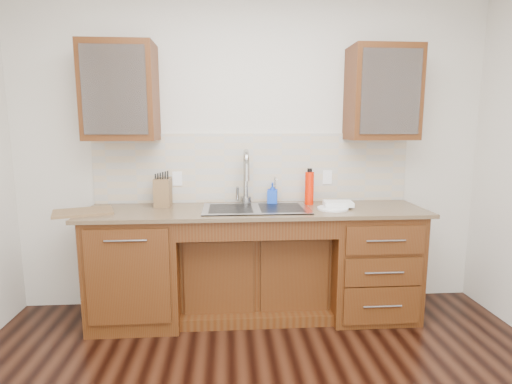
{
  "coord_description": "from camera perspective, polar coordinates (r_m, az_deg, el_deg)",
  "views": [
    {
      "loc": [
        -0.22,
        -1.69,
        1.56
      ],
      "look_at": [
        0.0,
        1.4,
        1.05
      ],
      "focal_mm": 28.0,
      "sensor_mm": 36.0,
      "label": 1
    }
  ],
  "objects": [
    {
      "name": "wall_back",
      "position": [
        3.5,
        -0.47,
        5.92
      ],
      "size": [
        4.0,
        0.1,
        2.7
      ],
      "primitive_type": "cube",
      "color": "beige",
      "rests_on": "ground"
    },
    {
      "name": "base_cabinet_left",
      "position": [
        3.4,
        -16.51,
        -10.28
      ],
      "size": [
        0.7,
        0.62,
        0.88
      ],
      "primitive_type": "cube",
      "color": "#593014",
      "rests_on": "ground"
    },
    {
      "name": "base_cabinet_center",
      "position": [
        3.44,
        -0.16,
        -11.21
      ],
      "size": [
        1.2,
        0.44,
        0.7
      ],
      "primitive_type": "cube",
      "color": "#593014",
      "rests_on": "ground"
    },
    {
      "name": "base_cabinet_right",
      "position": [
        3.52,
        15.78,
        -9.55
      ],
      "size": [
        0.7,
        0.62,
        0.88
      ],
      "primitive_type": "cube",
      "color": "#593014",
      "rests_on": "ground"
    },
    {
      "name": "countertop",
      "position": [
        3.19,
        -0.03,
        -2.68
      ],
      "size": [
        2.7,
        0.65,
        0.03
      ],
      "primitive_type": "cube",
      "color": "#84705B",
      "rests_on": "base_cabinet_left"
    },
    {
      "name": "backsplash",
      "position": [
        3.45,
        -0.41,
        3.45
      ],
      "size": [
        2.7,
        0.02,
        0.59
      ],
      "primitive_type": "cube",
      "color": "beige",
      "rests_on": "wall_back"
    },
    {
      "name": "sink",
      "position": [
        3.19,
        -0.01,
        -3.96
      ],
      "size": [
        0.84,
        0.46,
        0.19
      ],
      "primitive_type": "cube",
      "color": "#9E9EA5",
      "rests_on": "countertop"
    },
    {
      "name": "faucet",
      "position": [
        3.36,
        -1.49,
        1.66
      ],
      "size": [
        0.04,
        0.04,
        0.4
      ],
      "primitive_type": "cylinder",
      "color": "#999993",
      "rests_on": "countertop"
    },
    {
      "name": "filter_tap",
      "position": [
        3.4,
        2.72,
        0.38
      ],
      "size": [
        0.02,
        0.02,
        0.24
      ],
      "primitive_type": "cylinder",
      "color": "#999993",
      "rests_on": "countertop"
    },
    {
      "name": "upper_cabinet_left",
      "position": [
        3.38,
        -18.81,
        13.37
      ],
      "size": [
        0.55,
        0.34,
        0.75
      ],
      "primitive_type": "cube",
      "color": "#593014",
      "rests_on": "wall_back"
    },
    {
      "name": "upper_cabinet_right",
      "position": [
        3.52,
        17.59,
        13.25
      ],
      "size": [
        0.55,
        0.34,
        0.75
      ],
      "primitive_type": "cube",
      "color": "#593014",
      "rests_on": "wall_back"
    },
    {
      "name": "outlet_left",
      "position": [
        3.47,
        -11.18,
        1.89
      ],
      "size": [
        0.08,
        0.01,
        0.12
      ],
      "primitive_type": "cube",
      "color": "white",
      "rests_on": "backsplash"
    },
    {
      "name": "outlet_right",
      "position": [
        3.55,
        10.14,
        2.09
      ],
      "size": [
        0.08,
        0.01,
        0.12
      ],
      "primitive_type": "cube",
      "color": "white",
      "rests_on": "backsplash"
    },
    {
      "name": "soap_bottle",
      "position": [
        3.37,
        2.35,
        -0.2
      ],
      "size": [
        0.1,
        0.1,
        0.18
      ],
      "primitive_type": "imported",
      "rotation": [
        0.0,
        0.0,
        -0.18
      ],
      "color": "blue",
      "rests_on": "countertop"
    },
    {
      "name": "water_bottle",
      "position": [
        3.37,
        7.62,
        0.53
      ],
      "size": [
        0.09,
        0.09,
        0.27
      ],
      "primitive_type": "cylinder",
      "rotation": [
        0.0,
        0.0,
        0.34
      ],
      "color": "red",
      "rests_on": "countertop"
    },
    {
      "name": "plate",
      "position": [
        3.23,
        10.9,
        -2.31
      ],
      "size": [
        0.27,
        0.27,
        0.01
      ],
      "primitive_type": "cylinder",
      "rotation": [
        0.0,
        0.0,
        0.11
      ],
      "color": "white",
      "rests_on": "countertop"
    },
    {
      "name": "dish_towel",
      "position": [
        3.29,
        11.64,
        -1.63
      ],
      "size": [
        0.24,
        0.19,
        0.04
      ],
      "primitive_type": "cube",
      "rotation": [
        0.0,
        0.0,
        -0.09
      ],
      "color": "beige",
      "rests_on": "plate"
    },
    {
      "name": "knife_block",
      "position": [
        3.39,
        -13.16,
        0.01
      ],
      "size": [
        0.13,
        0.2,
        0.23
      ],
      "primitive_type": "cube",
      "rotation": [
        0.0,
        0.0,
        0.0
      ],
      "color": "brown",
      "rests_on": "countertop"
    },
    {
      "name": "cutting_board",
      "position": [
        3.3,
        -23.49,
        -2.63
      ],
      "size": [
        0.5,
        0.42,
        0.02
      ],
      "primitive_type": "cube",
      "rotation": [
        0.0,
        0.0,
        0.35
      ],
      "color": "brown",
      "rests_on": "countertop"
    },
    {
      "name": "cup_left_a",
      "position": [
        3.4,
        -20.14,
        12.37
      ],
      "size": [
        0.13,
        0.13,
        0.09
      ],
      "primitive_type": "imported",
      "rotation": [
        0.0,
        0.0,
        -0.07
      ],
      "color": "white",
      "rests_on": "upper_cabinet_left"
    },
    {
      "name": "cup_left_b",
      "position": [
        3.35,
        -17.02,
        12.66
      ],
      "size": [
        0.14,
        0.14,
        0.1
      ],
      "primitive_type": "imported",
      "rotation": [
        0.0,
        0.0,
        0.29
      ],
      "color": "silver",
      "rests_on": "upper_cabinet_left"
    },
    {
      "name": "cup_right_a",
      "position": [
        3.47,
        15.75,
        12.46
      ],
      "size": [
        0.14,
        0.14,
        0.09
      ],
      "primitive_type": "imported",
      "rotation": [
        0.0,
        0.0,
        -0.34
      ],
      "color": "white",
      "rests_on": "upper_cabinet_right"
    },
    {
      "name": "cup_right_b",
      "position": [
        3.57,
        19.72,
        12.31
      ],
      "size": [
        0.12,
        0.12,
        0.1
      ],
      "primitive_type": "imported",
      "rotation": [
        0.0,
        0.0,
        -0.12
      ],
      "color": "white",
      "rests_on": "upper_cabinet_right"
    }
  ]
}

